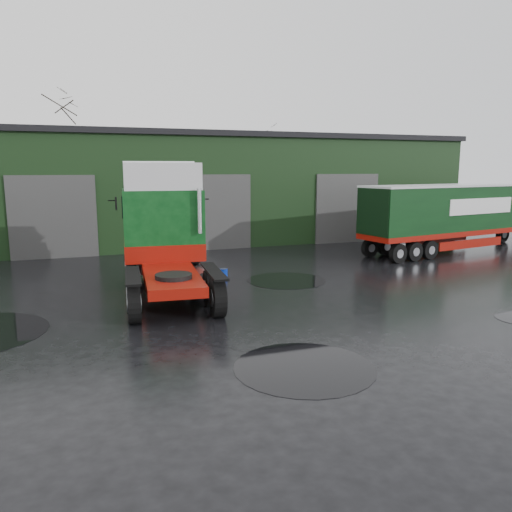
{
  "coord_description": "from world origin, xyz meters",
  "views": [
    {
      "loc": [
        -4.81,
        -11.83,
        4.28
      ],
      "look_at": [
        0.14,
        2.11,
        1.7
      ],
      "focal_mm": 35.0,
      "sensor_mm": 36.0,
      "label": 1
    }
  ],
  "objects_px": {
    "hero_tractor": "(167,231)",
    "tree_back_b": "(256,175)",
    "warehouse": "(190,187)",
    "tree_back_a": "(60,163)",
    "wash_bucket": "(223,273)",
    "lorry_right": "(448,219)"
  },
  "relations": [
    {
      "from": "hero_tractor",
      "to": "tree_back_b",
      "type": "relative_size",
      "value": 0.98
    },
    {
      "from": "tree_back_b",
      "to": "warehouse",
      "type": "bearing_deg",
      "value": -128.66
    },
    {
      "from": "hero_tractor",
      "to": "tree_back_a",
      "type": "height_order",
      "value": "tree_back_a"
    },
    {
      "from": "warehouse",
      "to": "hero_tractor",
      "type": "relative_size",
      "value": 4.42
    },
    {
      "from": "warehouse",
      "to": "wash_bucket",
      "type": "xyz_separation_m",
      "value": [
        -1.47,
        -12.85,
        -3.0
      ]
    },
    {
      "from": "wash_bucket",
      "to": "tree_back_b",
      "type": "bearing_deg",
      "value": 67.49
    },
    {
      "from": "warehouse",
      "to": "tree_back_a",
      "type": "relative_size",
      "value": 3.41
    },
    {
      "from": "warehouse",
      "to": "lorry_right",
      "type": "distance_m",
      "value": 15.7
    },
    {
      "from": "tree_back_a",
      "to": "hero_tractor",
      "type": "bearing_deg",
      "value": -81.33
    },
    {
      "from": "warehouse",
      "to": "wash_bucket",
      "type": "height_order",
      "value": "warehouse"
    },
    {
      "from": "lorry_right",
      "to": "hero_tractor",
      "type": "bearing_deg",
      "value": -83.37
    },
    {
      "from": "tree_back_a",
      "to": "warehouse",
      "type": "bearing_deg",
      "value": -51.34
    },
    {
      "from": "hero_tractor",
      "to": "warehouse",
      "type": "bearing_deg",
      "value": 79.89
    },
    {
      "from": "lorry_right",
      "to": "wash_bucket",
      "type": "bearing_deg",
      "value": -91.46
    },
    {
      "from": "lorry_right",
      "to": "tree_back_b",
      "type": "relative_size",
      "value": 1.8
    },
    {
      "from": "wash_bucket",
      "to": "tree_back_a",
      "type": "distance_m",
      "value": 24.21
    },
    {
      "from": "hero_tractor",
      "to": "tree_back_b",
      "type": "bearing_deg",
      "value": 69.34
    },
    {
      "from": "tree_back_a",
      "to": "lorry_right",
      "type": "bearing_deg",
      "value": -47.69
    },
    {
      "from": "wash_bucket",
      "to": "tree_back_b",
      "type": "height_order",
      "value": "tree_back_b"
    },
    {
      "from": "tree_back_a",
      "to": "tree_back_b",
      "type": "xyz_separation_m",
      "value": [
        16.0,
        0.0,
        -1.0
      ]
    },
    {
      "from": "tree_back_a",
      "to": "tree_back_b",
      "type": "distance_m",
      "value": 16.03
    },
    {
      "from": "wash_bucket",
      "to": "tree_back_a",
      "type": "xyz_separation_m",
      "value": [
        -6.53,
        22.85,
        4.59
      ]
    }
  ]
}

